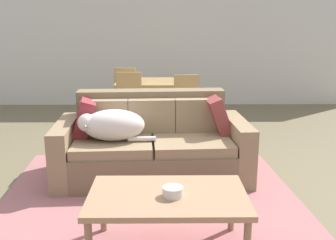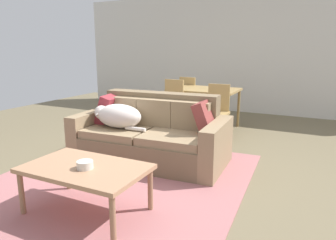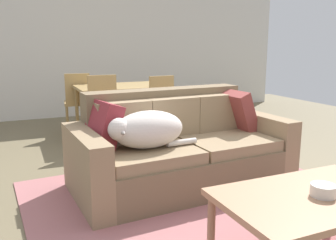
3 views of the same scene
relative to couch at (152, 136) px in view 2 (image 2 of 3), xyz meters
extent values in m
plane|color=#706448|center=(0.04, -0.13, -0.33)|extent=(10.00, 10.00, 0.00)
cube|color=silver|center=(0.04, 3.87, 1.02)|extent=(8.00, 0.12, 2.70)
cube|color=#AB686A|center=(0.00, -0.76, -0.33)|extent=(2.96, 3.09, 0.01)
cube|color=#766248|center=(0.00, -0.07, -0.16)|extent=(1.70, 1.08, 0.35)
cube|color=#917858|center=(-0.41, -0.09, 0.07)|extent=(0.85, 0.99, 0.10)
cube|color=#917858|center=(0.41, -0.04, 0.07)|extent=(0.85, 0.99, 0.10)
cube|color=#766248|center=(-0.02, 0.30, 0.34)|extent=(1.65, 0.34, 0.43)
cube|color=#917858|center=(-0.51, 0.08, 0.30)|extent=(0.51, 0.19, 0.36)
cube|color=#917858|center=(-0.01, 0.11, 0.30)|extent=(0.51, 0.19, 0.36)
cube|color=#917858|center=(0.50, 0.14, 0.30)|extent=(0.51, 0.19, 0.36)
cube|color=#917858|center=(-0.91, -0.12, -0.03)|extent=(0.24, 0.99, 0.62)
cube|color=#917858|center=(0.91, -0.01, -0.03)|extent=(0.24, 0.99, 0.62)
ellipsoid|color=silver|center=(-0.38, -0.20, 0.28)|extent=(0.65, 0.41, 0.32)
sphere|color=silver|center=(-0.65, -0.24, 0.31)|extent=(0.19, 0.19, 0.19)
cone|color=#A69D96|center=(-0.64, -0.32, 0.30)|extent=(0.09, 0.11, 0.08)
cylinder|color=silver|center=(-0.10, -0.26, 0.15)|extent=(0.28, 0.07, 0.05)
cube|color=maroon|center=(-0.72, 0.01, 0.30)|extent=(0.33, 0.44, 0.43)
cube|color=brown|center=(0.72, 0.10, 0.31)|extent=(0.31, 0.43, 0.43)
cube|color=tan|center=(0.15, -1.52, 0.10)|extent=(1.12, 0.69, 0.04)
cylinder|color=#986F50|center=(-0.35, -1.81, -0.13)|extent=(0.05, 0.05, 0.42)
cylinder|color=#986F50|center=(0.66, -1.81, -0.13)|extent=(0.05, 0.05, 0.42)
cylinder|color=#986F50|center=(-0.35, -1.22, -0.13)|extent=(0.05, 0.05, 0.42)
cylinder|color=#986F50|center=(0.66, -1.22, -0.13)|extent=(0.05, 0.05, 0.42)
cylinder|color=silver|center=(0.19, -1.56, 0.16)|extent=(0.15, 0.15, 0.07)
cube|color=#AA874F|center=(0.01, 1.98, 0.39)|extent=(1.23, 0.86, 0.04)
cylinder|color=olive|center=(-0.55, 1.60, 0.02)|extent=(0.05, 0.05, 0.71)
cylinder|color=olive|center=(0.58, 1.60, 0.02)|extent=(0.05, 0.05, 0.71)
cylinder|color=olive|center=(-0.55, 2.36, 0.02)|extent=(0.05, 0.05, 0.71)
cylinder|color=olive|center=(0.58, 2.36, 0.02)|extent=(0.05, 0.05, 0.71)
cube|color=#AA874F|center=(-0.38, 1.30, 0.11)|extent=(0.42, 0.42, 0.04)
cube|color=#AA874F|center=(-0.37, 1.48, 0.37)|extent=(0.36, 0.05, 0.49)
cylinder|color=#997947|center=(-0.56, 1.13, -0.12)|extent=(0.04, 0.04, 0.42)
cylinder|color=#997947|center=(-0.22, 1.12, -0.12)|extent=(0.04, 0.04, 0.42)
cylinder|color=#997947|center=(-0.54, 1.47, -0.12)|extent=(0.04, 0.04, 0.42)
cylinder|color=#997947|center=(-0.20, 1.46, -0.12)|extent=(0.04, 0.04, 0.42)
cube|color=#AA874F|center=(0.46, 1.32, 0.10)|extent=(0.43, 0.43, 0.04)
cube|color=#AA874F|center=(0.45, 1.50, 0.35)|extent=(0.36, 0.07, 0.45)
cylinder|color=#997947|center=(0.31, 1.13, -0.13)|extent=(0.04, 0.04, 0.42)
cylinder|color=#997947|center=(0.65, 1.16, -0.13)|extent=(0.04, 0.04, 0.42)
cylinder|color=#997947|center=(0.28, 1.47, -0.13)|extent=(0.04, 0.04, 0.42)
cylinder|color=#997947|center=(0.62, 1.50, -0.13)|extent=(0.04, 0.04, 0.42)
cube|color=#AA874F|center=(-0.50, 2.60, 0.11)|extent=(0.44, 0.44, 0.04)
cube|color=#AA874F|center=(-0.52, 2.42, 0.35)|extent=(0.36, 0.08, 0.44)
cylinder|color=#997947|center=(-0.31, 2.75, -0.12)|extent=(0.04, 0.04, 0.42)
cylinder|color=#997947|center=(-0.65, 2.79, -0.12)|extent=(0.04, 0.04, 0.42)
cylinder|color=#997947|center=(-0.35, 2.41, -0.12)|extent=(0.04, 0.04, 0.42)
cylinder|color=#997947|center=(-0.69, 2.45, -0.12)|extent=(0.04, 0.04, 0.42)
camera|label=1|loc=(0.13, -4.08, 1.29)|focal=42.16mm
camera|label=2|loc=(2.04, -3.63, 1.19)|focal=34.20mm
camera|label=3|loc=(-1.42, -3.00, 0.99)|focal=38.64mm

